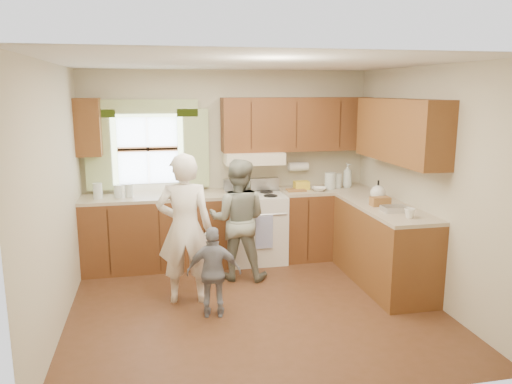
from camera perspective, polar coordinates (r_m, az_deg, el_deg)
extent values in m
plane|color=#4B2C17|center=(5.42, -0.18, -12.90)|extent=(3.80, 3.80, 0.00)
plane|color=white|center=(4.94, -0.20, 14.54)|extent=(3.80, 3.80, 0.00)
plane|color=beige|center=(6.73, -3.18, 3.05)|extent=(3.80, 0.00, 3.80)
plane|color=beige|center=(3.39, 5.79, -5.56)|extent=(3.80, 0.00, 3.80)
plane|color=beige|center=(5.02, -21.97, -0.71)|extent=(0.00, 3.50, 3.50)
plane|color=beige|center=(5.72, 18.82, 0.93)|extent=(0.00, 3.50, 3.50)
cube|color=#44210E|center=(6.53, -11.35, -4.60)|extent=(1.82, 0.60, 0.90)
cube|color=#44210E|center=(6.92, 7.92, -3.57)|extent=(1.22, 0.60, 0.90)
cube|color=#45210F|center=(6.04, 14.30, -6.07)|extent=(0.60, 1.65, 0.90)
cube|color=tan|center=(6.42, -11.51, -0.57)|extent=(1.82, 0.60, 0.04)
cube|color=tan|center=(6.81, 8.03, 0.25)|extent=(1.22, 0.60, 0.04)
cube|color=tan|center=(5.92, 14.52, -1.73)|extent=(0.60, 1.65, 0.04)
cube|color=#44210E|center=(6.70, 4.68, 7.73)|extent=(2.00, 0.33, 0.70)
cube|color=#45210F|center=(6.48, -18.62, 7.04)|extent=(0.30, 0.33, 0.70)
cube|color=#45210F|center=(5.85, 16.15, 6.76)|extent=(0.33, 1.65, 0.70)
cube|color=beige|center=(6.54, -0.28, 3.93)|extent=(0.76, 0.45, 0.15)
cube|color=silver|center=(6.60, -12.25, 4.84)|extent=(0.90, 0.03, 0.90)
cube|color=#F5F048|center=(6.59, -17.32, 4.56)|extent=(0.40, 0.05, 1.02)
cube|color=#F5F048|center=(6.57, -7.18, 4.98)|extent=(0.40, 0.05, 1.02)
cube|color=#F5F048|center=(6.52, -12.45, 9.33)|extent=(1.30, 0.05, 0.22)
cylinder|color=white|center=(6.84, 4.85, 2.92)|extent=(0.27, 0.12, 0.12)
imported|color=silver|center=(6.36, -7.43, 0.03)|extent=(0.13, 0.13, 0.09)
imported|color=silver|center=(6.90, 10.41, 1.86)|extent=(0.16, 0.16, 0.33)
imported|color=silver|center=(6.63, 7.23, 0.34)|extent=(0.26, 0.26, 0.05)
imported|color=silver|center=(5.42, 17.16, -2.33)|extent=(0.13, 0.13, 0.10)
cylinder|color=silver|center=(6.38, -17.64, 0.11)|extent=(0.11, 0.11, 0.19)
cylinder|color=silver|center=(6.38, -15.50, 0.07)|extent=(0.09, 0.09, 0.16)
cube|color=olive|center=(6.59, 4.61, 0.21)|extent=(0.24, 0.18, 0.02)
cube|color=yellow|center=(6.71, 5.22, 0.78)|extent=(0.20, 0.14, 0.11)
cylinder|color=silver|center=(6.76, 8.47, 1.28)|extent=(0.15, 0.15, 0.22)
cylinder|color=silver|center=(6.85, 9.31, 1.27)|extent=(0.11, 0.11, 0.19)
sphere|color=silver|center=(6.18, 13.76, -0.09)|extent=(0.18, 0.18, 0.18)
cube|color=olive|center=(5.90, 14.01, -1.05)|extent=(0.22, 0.12, 0.10)
cube|color=silver|center=(5.66, 15.57, -1.86)|extent=(0.27, 0.19, 0.06)
cylinder|color=silver|center=(6.38, -14.33, 0.16)|extent=(0.10, 0.10, 0.17)
cube|color=silver|center=(6.64, -0.12, -4.11)|extent=(0.76, 0.64, 0.90)
cube|color=#B7B7BC|center=(6.77, -0.57, 0.88)|extent=(0.76, 0.10, 0.16)
cylinder|color=#B7B7BC|center=(6.27, 0.47, -2.68)|extent=(0.68, 0.03, 0.03)
cube|color=#4C59B2|center=(6.32, 0.95, -4.64)|extent=(0.22, 0.02, 0.42)
cylinder|color=black|center=(6.61, -1.86, -0.12)|extent=(0.18, 0.18, 0.01)
cylinder|color=black|center=(6.68, 1.18, 0.01)|extent=(0.18, 0.18, 0.01)
cylinder|color=black|center=(6.37, -1.47, -0.56)|extent=(0.18, 0.18, 0.01)
cylinder|color=black|center=(6.45, 1.68, -0.43)|extent=(0.18, 0.18, 0.01)
imported|color=white|center=(5.33, -8.14, -4.17)|extent=(0.63, 0.45, 1.61)
imported|color=#253A2D|center=(5.96, -2.07, -3.18)|extent=(0.84, 0.74, 1.46)
imported|color=gray|center=(5.05, -4.83, -9.12)|extent=(0.58, 0.32, 0.93)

